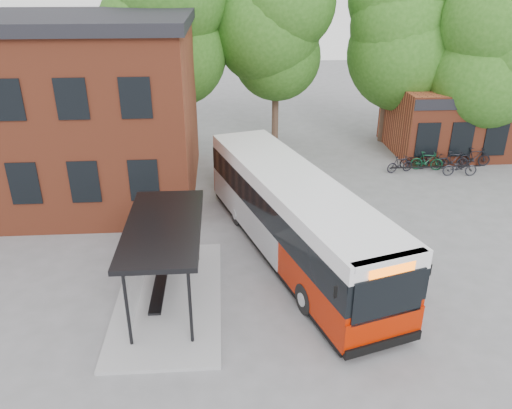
{
  "coord_description": "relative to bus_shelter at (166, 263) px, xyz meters",
  "views": [
    {
      "loc": [
        -2.52,
        -15.29,
        10.11
      ],
      "look_at": [
        -1.31,
        2.17,
        2.0
      ],
      "focal_mm": 35.0,
      "sensor_mm": 36.0,
      "label": 1
    }
  ],
  "objects": [
    {
      "name": "bicycle_3",
      "position": [
        13.43,
        11.47,
        -0.91
      ],
      "size": [
        1.86,
        0.84,
        1.08
      ],
      "primitive_type": "imported",
      "rotation": [
        0.0,
        0.0,
        1.38
      ],
      "color": "#103E25",
      "rests_on": "ground"
    },
    {
      "name": "shop_row",
      "position": [
        19.5,
        15.0,
        0.55
      ],
      "size": [
        14.0,
        6.2,
        4.0
      ],
      "primitive_type": null,
      "color": "brown",
      "rests_on": "ground"
    },
    {
      "name": "ground",
      "position": [
        4.5,
        1.0,
        -1.45
      ],
      "size": [
        100.0,
        100.0,
        0.0
      ],
      "primitive_type": "plane",
      "color": "slate"
    },
    {
      "name": "bike_rail",
      "position": [
        13.78,
        11.0,
        -1.26
      ],
      "size": [
        5.2,
        0.1,
        0.38
      ],
      "primitive_type": null,
      "color": "black",
      "rests_on": "ground"
    },
    {
      "name": "bicycle_6",
      "position": [
        14.9,
        10.46,
        -0.96
      ],
      "size": [
        1.9,
        0.76,
        0.98
      ],
      "primitive_type": "imported",
      "rotation": [
        0.0,
        0.0,
        1.52
      ],
      "color": "#25262D",
      "rests_on": "ground"
    },
    {
      "name": "tree_1",
      "position": [
        5.5,
        18.0,
        3.75
      ],
      "size": [
        7.92,
        7.92,
        10.4
      ],
      "primitive_type": null,
      "color": "#265617",
      "rests_on": "ground"
    },
    {
      "name": "tree_3",
      "position": [
        17.5,
        13.0,
        3.19
      ],
      "size": [
        7.04,
        7.04,
        9.28
      ],
      "primitive_type": null,
      "color": "#265617",
      "rests_on": "ground"
    },
    {
      "name": "bus_shelter",
      "position": [
        0.0,
        0.0,
        0.0
      ],
      "size": [
        3.6,
        7.0,
        2.9
      ],
      "primitive_type": null,
      "color": "black",
      "rests_on": "ground"
    },
    {
      "name": "bicycle_2",
      "position": [
        12.85,
        11.8,
        -1.0
      ],
      "size": [
        1.72,
        0.61,
        0.9
      ],
      "primitive_type": "imported",
      "rotation": [
        0.0,
        0.0,
        1.58
      ],
      "color": "black",
      "rests_on": "ground"
    },
    {
      "name": "city_bus",
      "position": [
        4.59,
        2.8,
        0.17
      ],
      "size": [
        6.29,
        12.96,
        3.23
      ],
      "primitive_type": null,
      "rotation": [
        0.0,
        0.0,
        0.3
      ],
      "color": "#A21700",
      "rests_on": "ground"
    },
    {
      "name": "bicycle_4",
      "position": [
        13.81,
        11.74,
        -1.01
      ],
      "size": [
        1.77,
        0.89,
        0.89
      ],
      "primitive_type": "imported",
      "rotation": [
        0.0,
        0.0,
        1.76
      ],
      "color": "black",
      "rests_on": "ground"
    },
    {
      "name": "station_building",
      "position": [
        -8.5,
        10.0,
        2.8
      ],
      "size": [
        18.4,
        10.4,
        8.5
      ],
      "primitive_type": null,
      "color": "brown",
      "rests_on": "ground"
    },
    {
      "name": "bicycle_1",
      "position": [
        11.81,
        11.21,
        -0.97
      ],
      "size": [
        1.64,
        0.78,
        0.95
      ],
      "primitive_type": "imported",
      "rotation": [
        0.0,
        0.0,
        1.79
      ],
      "color": "black",
      "rests_on": "ground"
    },
    {
      "name": "tree_0",
      "position": [
        -1.5,
        17.0,
        4.05
      ],
      "size": [
        7.92,
        7.92,
        11.0
      ],
      "primitive_type": null,
      "color": "#265617",
      "rests_on": "ground"
    },
    {
      "name": "bicycle_7",
      "position": [
        16.39,
        11.85,
        -0.89
      ],
      "size": [
        1.87,
        0.57,
        1.11
      ],
      "primitive_type": "imported",
      "rotation": [
        0.0,
        0.0,
        1.55
      ],
      "color": "black",
      "rests_on": "ground"
    },
    {
      "name": "tree_2",
      "position": [
        12.5,
        17.0,
        4.05
      ],
      "size": [
        7.92,
        7.92,
        11.0
      ],
      "primitive_type": null,
      "color": "#265617",
      "rests_on": "ground"
    },
    {
      "name": "bicycle_5",
      "position": [
        15.0,
        11.55,
        -0.93
      ],
      "size": [
        1.76,
        0.56,
        1.05
      ],
      "primitive_type": "imported",
      "rotation": [
        0.0,
        0.0,
        1.53
      ],
      "color": "black",
      "rests_on": "ground"
    }
  ]
}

